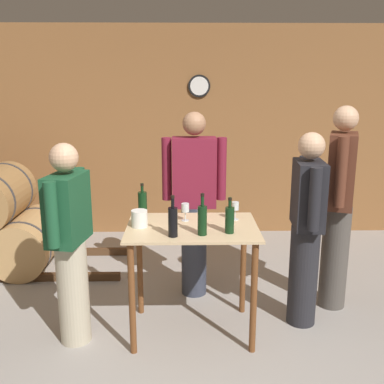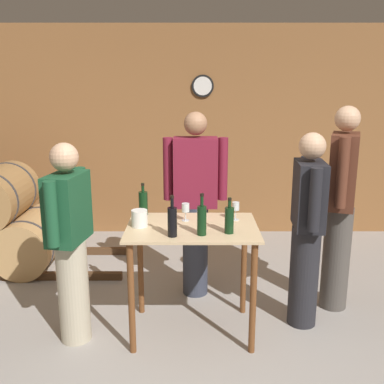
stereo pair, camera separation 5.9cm
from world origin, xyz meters
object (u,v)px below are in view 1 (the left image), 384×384
wine_bottle_far_left (143,203)px  person_visitor_with_scarf (70,241)px  wine_glass_near_left (185,208)px  ice_bucket (139,219)px  wine_bottle_center (203,219)px  wine_bottle_left (173,221)px  person_visitor_bearded (339,204)px  wine_bottle_right (230,219)px  person_visitor_near_door (194,201)px  person_host (306,227)px  wine_glass_near_center (235,207)px

wine_bottle_far_left → person_visitor_with_scarf: bearing=-140.6°
wine_glass_near_left → ice_bucket: size_ratio=1.11×
wine_bottle_center → ice_bucket: wine_bottle_center is taller
wine_bottle_left → ice_bucket: 0.36m
wine_glass_near_left → person_visitor_bearded: (1.34, 0.28, -0.05)m
wine_bottle_right → person_visitor_near_door: (-0.24, 0.85, -0.09)m
wine_bottle_center → ice_bucket: size_ratio=2.40×
person_visitor_with_scarf → person_host: bearing=7.5°
person_visitor_bearded → person_visitor_near_door: size_ratio=1.04×
person_host → person_visitor_near_door: bearing=148.1°
wine_bottle_left → wine_bottle_center: 0.22m
person_visitor_with_scarf → person_visitor_bearded: 2.29m
wine_bottle_left → person_visitor_bearded: (1.43, 0.65, -0.06)m
wine_bottle_right → person_visitor_with_scarf: 1.22m
wine_glass_near_center → person_visitor_with_scarf: 1.33m
wine_bottle_center → wine_bottle_right: bearing=11.1°
wine_bottle_left → wine_glass_near_left: (0.09, 0.38, -0.01)m
person_visitor_with_scarf → wine_glass_near_left: bearing=16.7°
wine_glass_near_left → ice_bucket: (-0.36, -0.14, -0.04)m
wine_glass_near_left → person_visitor_near_door: bearing=81.3°
person_visitor_with_scarf → wine_glass_near_center: bearing=12.5°
wine_glass_near_center → ice_bucket: (-0.76, -0.17, -0.04)m
ice_bucket → person_visitor_bearded: bearing=13.9°
person_visitor_bearded → wine_glass_near_center: bearing=-164.8°
wine_bottle_left → person_visitor_near_door: bearing=79.3°
wine_bottle_right → person_host: person_host is taller
wine_bottle_center → person_visitor_with_scarf: size_ratio=0.20×
person_visitor_with_scarf → wine_bottle_far_left: bearing=39.4°
wine_glass_near_center → person_visitor_bearded: bearing=15.2°
wine_bottle_right → person_host: (0.66, 0.28, -0.16)m
wine_bottle_right → ice_bucket: wine_bottle_right is taller
wine_bottle_far_left → person_visitor_near_door: (0.44, 0.38, -0.09)m
wine_bottle_left → wine_glass_near_center: wine_bottle_left is taller
wine_glass_near_center → person_host: person_host is taller
wine_bottle_right → wine_bottle_left: bearing=-170.2°
wine_glass_near_left → wine_glass_near_center: size_ratio=0.97×
wine_glass_near_center → person_visitor_with_scarf: size_ratio=0.10×
wine_bottle_left → wine_glass_near_left: wine_bottle_left is taller
wine_bottle_center → wine_glass_near_left: 0.36m
wine_bottle_center → wine_glass_near_center: wine_bottle_center is taller
ice_bucket → person_visitor_bearded: 1.75m
ice_bucket → wine_glass_near_center: bearing=12.3°
wine_bottle_center → person_host: bearing=20.6°
wine_bottle_far_left → ice_bucket: size_ratio=2.10×
person_host → person_visitor_bearded: person_visitor_bearded is taller
person_visitor_near_door → wine_glass_near_center: bearing=-58.2°
wine_glass_near_left → person_host: bearing=-1.1°
wine_bottle_center → person_host: 0.94m
wine_bottle_left → person_host: bearing=18.3°
wine_bottle_far_left → person_host: size_ratio=0.17×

